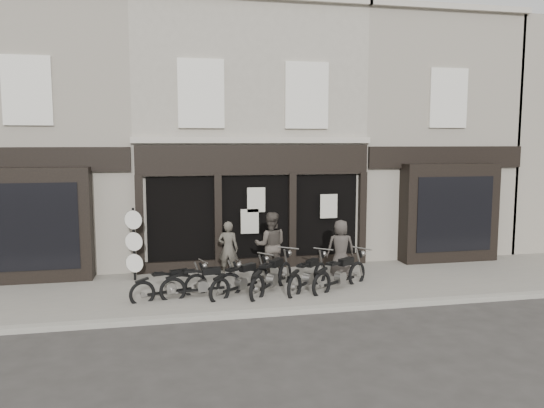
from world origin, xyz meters
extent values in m
plane|color=#2D2B28|center=(0.00, 0.00, 0.00)|extent=(90.00, 90.00, 0.00)
cube|color=slate|center=(0.00, 0.90, 0.06)|extent=(30.00, 4.20, 0.12)
cube|color=gray|center=(0.00, -1.25, 0.07)|extent=(30.00, 0.25, 0.13)
cube|color=#A29B8B|center=(0.00, 6.00, 4.10)|extent=(7.20, 6.00, 8.20)
cube|color=black|center=(0.00, 2.92, 3.45)|extent=(7.10, 0.18, 0.90)
cube|color=black|center=(0.00, 2.98, 1.50)|extent=(6.50, 0.10, 2.95)
cube|color=black|center=(0.00, 2.91, 0.22)|extent=(7.10, 0.20, 0.44)
cube|color=#AEA697|center=(0.00, 2.95, 4.05)|extent=(7.30, 0.22, 0.18)
cube|color=silver|center=(-1.60, 2.95, 5.40)|extent=(1.35, 0.12, 2.00)
cube|color=black|center=(-1.60, 2.98, 5.40)|extent=(1.05, 0.06, 1.70)
cube|color=silver|center=(1.60, 2.95, 5.40)|extent=(1.35, 0.12, 2.00)
cube|color=black|center=(1.60, 2.98, 5.40)|extent=(1.05, 0.06, 1.70)
cube|color=black|center=(-3.45, 2.90, 1.55)|extent=(0.22, 0.22, 3.00)
cube|color=black|center=(-1.15, 2.90, 1.55)|extent=(0.22, 0.22, 3.00)
cube|color=black|center=(1.15, 2.90, 1.55)|extent=(0.22, 0.22, 3.00)
cube|color=black|center=(3.45, 2.90, 1.55)|extent=(0.22, 0.22, 3.00)
cube|color=beige|center=(0.00, 2.80, 2.25)|extent=(0.55, 0.04, 0.75)
cube|color=beige|center=(2.30, 2.80, 2.00)|extent=(0.55, 0.04, 0.75)
cube|color=beige|center=(-0.20, 2.80, 1.60)|extent=(0.55, 0.04, 0.75)
cube|color=gray|center=(-6.35, 6.00, 4.10)|extent=(5.50, 6.00, 8.20)
cube|color=black|center=(-6.35, 2.65, 1.70)|extent=(3.20, 0.70, 3.20)
cube|color=black|center=(-6.35, 2.30, 1.70)|extent=(2.60, 0.06, 2.40)
cube|color=black|center=(-6.35, 2.95, 3.50)|extent=(5.40, 0.16, 0.70)
cube|color=silver|center=(-6.35, 2.96, 5.40)|extent=(1.30, 0.10, 1.90)
cube|color=black|center=(-6.35, 2.99, 5.40)|extent=(1.00, 0.06, 1.60)
cube|color=gray|center=(6.35, 6.00, 4.10)|extent=(5.50, 6.00, 8.20)
cube|color=black|center=(6.35, 2.65, 1.70)|extent=(3.20, 0.70, 3.20)
cube|color=black|center=(6.35, 2.30, 1.70)|extent=(2.60, 0.06, 2.40)
cube|color=black|center=(6.35, 2.95, 3.50)|extent=(5.40, 0.16, 0.70)
cube|color=silver|center=(6.35, 2.96, 5.40)|extent=(1.30, 0.10, 1.90)
cube|color=black|center=(6.35, 2.99, 5.40)|extent=(1.00, 0.06, 1.60)
cube|color=#AEA697|center=(6.35, 2.98, 8.25)|extent=(5.60, 0.30, 0.18)
torus|color=black|center=(-2.00, 0.45, 0.32)|extent=(0.65, 0.29, 0.65)
torus|color=black|center=(-3.32, 0.00, 0.32)|extent=(0.65, 0.29, 0.65)
cube|color=black|center=(-2.66, 0.23, 0.28)|extent=(1.10, 0.41, 0.06)
cube|color=gray|center=(-2.64, 0.23, 0.36)|extent=(0.27, 0.24, 0.25)
cube|color=black|center=(-2.42, 0.31, 0.73)|extent=(0.47, 0.30, 0.16)
cube|color=black|center=(-2.93, 0.13, 0.76)|extent=(0.33, 0.27, 0.06)
cylinder|color=gray|center=(-1.79, 0.52, 0.96)|extent=(0.21, 0.54, 0.03)
torus|color=black|center=(-1.15, 0.30, 0.33)|extent=(0.68, 0.18, 0.68)
torus|color=black|center=(-2.58, 0.11, 0.33)|extent=(0.68, 0.18, 0.68)
cube|color=black|center=(-1.87, 0.20, 0.29)|extent=(1.18, 0.21, 0.06)
cube|color=gray|center=(-1.85, 0.21, 0.37)|extent=(0.26, 0.21, 0.26)
cube|color=black|center=(-1.61, 0.24, 0.75)|extent=(0.48, 0.23, 0.17)
cube|color=black|center=(-2.16, 0.16, 0.79)|extent=(0.32, 0.24, 0.06)
cylinder|color=gray|center=(-0.94, 0.33, 0.99)|extent=(0.11, 0.58, 0.04)
torus|color=black|center=(-0.28, 0.67, 0.34)|extent=(0.60, 0.48, 0.69)
torus|color=black|center=(-1.46, -0.20, 0.34)|extent=(0.60, 0.48, 0.69)
cube|color=black|center=(-0.87, 0.24, 0.30)|extent=(0.99, 0.76, 0.06)
cube|color=gray|center=(-0.85, 0.25, 0.38)|extent=(0.30, 0.29, 0.26)
cube|color=black|center=(-0.66, 0.39, 0.76)|extent=(0.47, 0.42, 0.17)
cube|color=black|center=(-1.11, 0.06, 0.80)|extent=(0.36, 0.34, 0.06)
cylinder|color=gray|center=(-0.10, 0.81, 1.00)|extent=(0.38, 0.49, 0.04)
torus|color=black|center=(0.45, 0.91, 0.36)|extent=(0.54, 0.64, 0.74)
torus|color=black|center=(-0.54, -0.32, 0.36)|extent=(0.54, 0.64, 0.74)
cube|color=black|center=(-0.04, 0.30, 0.32)|extent=(0.85, 1.04, 0.07)
cube|color=gray|center=(-0.03, 0.31, 0.41)|extent=(0.32, 0.33, 0.28)
cube|color=black|center=(0.13, 0.52, 0.82)|extent=(0.46, 0.51, 0.18)
cube|color=black|center=(-0.25, 0.04, 0.86)|extent=(0.37, 0.39, 0.07)
cylinder|color=gray|center=(0.60, 1.10, 1.08)|extent=(0.52, 0.42, 0.04)
torus|color=black|center=(1.43, 0.86, 0.34)|extent=(0.54, 0.58, 0.70)
torus|color=black|center=(0.43, -0.25, 0.34)|extent=(0.54, 0.58, 0.70)
cube|color=black|center=(0.93, 0.30, 0.30)|extent=(0.86, 0.94, 0.06)
cube|color=gray|center=(0.95, 0.32, 0.39)|extent=(0.30, 0.31, 0.27)
cube|color=black|center=(1.11, 0.50, 0.78)|extent=(0.45, 0.47, 0.17)
cube|color=black|center=(0.73, 0.07, 0.82)|extent=(0.36, 0.37, 0.06)
cylinder|color=gray|center=(1.59, 1.02, 1.02)|extent=(0.47, 0.43, 0.04)
torus|color=black|center=(2.43, 0.63, 0.35)|extent=(0.65, 0.48, 0.72)
torus|color=black|center=(1.15, -0.22, 0.35)|extent=(0.65, 0.48, 0.72)
cube|color=black|center=(1.79, 0.20, 0.31)|extent=(1.08, 0.74, 0.06)
cube|color=gray|center=(1.81, 0.22, 0.40)|extent=(0.32, 0.30, 0.28)
cube|color=black|center=(2.02, 0.36, 0.80)|extent=(0.50, 0.42, 0.18)
cube|color=black|center=(1.53, 0.03, 0.84)|extent=(0.38, 0.35, 0.06)
cylinder|color=gray|center=(2.62, 0.76, 1.05)|extent=(0.37, 0.53, 0.04)
imported|color=#49443C|center=(-0.95, 2.10, 0.92)|extent=(0.67, 0.53, 1.61)
imported|color=#453E38|center=(0.21, 1.63, 1.07)|extent=(1.04, 0.88, 1.90)
imported|color=#393430|center=(2.25, 1.47, 0.94)|extent=(0.87, 0.64, 1.64)
cylinder|color=black|center=(-3.59, 2.19, 0.03)|extent=(0.34, 0.34, 0.06)
cylinder|color=black|center=(-3.59, 2.19, 1.09)|extent=(0.07, 0.07, 2.17)
cylinder|color=black|center=(-3.59, 2.16, 1.84)|extent=(0.50, 0.26, 0.53)
cylinder|color=silver|center=(-3.59, 2.13, 1.84)|extent=(0.48, 0.23, 0.53)
cylinder|color=black|center=(-3.59, 2.16, 1.23)|extent=(0.50, 0.26, 0.53)
cylinder|color=silver|center=(-3.59, 2.13, 1.23)|extent=(0.48, 0.23, 0.53)
cylinder|color=black|center=(-3.59, 2.16, 0.61)|extent=(0.50, 0.26, 0.53)
cylinder|color=silver|center=(-3.59, 2.13, 0.61)|extent=(0.48, 0.23, 0.53)
camera|label=1|loc=(-2.79, -12.90, 4.00)|focal=35.00mm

